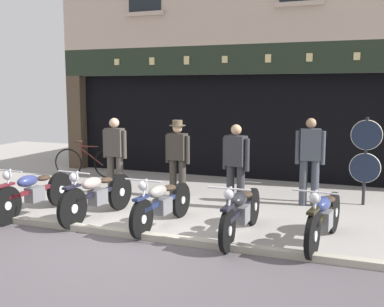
% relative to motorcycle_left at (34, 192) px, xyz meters
% --- Properties ---
extents(ground, '(21.32, 22.00, 0.18)m').
position_rel_motorcycle_left_xyz_m(ground, '(2.20, -1.56, -0.47)').
color(ground, '#9C9791').
extents(shop_facade, '(9.62, 4.42, 6.55)m').
position_rel_motorcycle_left_xyz_m(shop_facade, '(2.20, 6.41, 1.33)').
color(shop_facade, black).
rests_on(shop_facade, ground).
extents(motorcycle_left, '(0.62, 2.03, 0.93)m').
position_rel_motorcycle_left_xyz_m(motorcycle_left, '(0.00, 0.00, 0.00)').
color(motorcycle_left, black).
rests_on(motorcycle_left, ground).
extents(motorcycle_center_left, '(0.62, 2.02, 0.93)m').
position_rel_motorcycle_left_xyz_m(motorcycle_center_left, '(1.19, 0.19, 0.01)').
color(motorcycle_center_left, black).
rests_on(motorcycle_center_left, ground).
extents(motorcycle_center, '(0.62, 1.95, 0.90)m').
position_rel_motorcycle_left_xyz_m(motorcycle_center, '(2.44, 0.14, -0.01)').
color(motorcycle_center, black).
rests_on(motorcycle_center, ground).
extents(motorcycle_center_right, '(0.62, 2.05, 0.90)m').
position_rel_motorcycle_left_xyz_m(motorcycle_center_right, '(3.78, 0.09, -0.01)').
color(motorcycle_center_right, black).
rests_on(motorcycle_center_right, ground).
extents(motorcycle_right, '(0.62, 1.97, 0.92)m').
position_rel_motorcycle_left_xyz_m(motorcycle_right, '(4.98, 0.19, -0.00)').
color(motorcycle_right, black).
rests_on(motorcycle_right, ground).
extents(salesman_left, '(0.56, 0.25, 1.64)m').
position_rel_motorcycle_left_xyz_m(salesman_left, '(0.48, 2.01, 0.48)').
color(salesman_left, '#47423D').
rests_on(salesman_left, ground).
extents(shopkeeper_center, '(0.56, 0.34, 1.61)m').
position_rel_motorcycle_left_xyz_m(shopkeeper_center, '(1.83, 2.25, 0.46)').
color(shopkeeper_center, '#38332D').
rests_on(shopkeeper_center, ground).
extents(salesman_right, '(0.55, 0.31, 1.59)m').
position_rel_motorcycle_left_xyz_m(salesman_right, '(3.22, 1.76, 0.45)').
color(salesman_right, '#2D2D33').
rests_on(salesman_right, ground).
extents(assistant_far_right, '(0.55, 0.29, 1.70)m').
position_rel_motorcycle_left_xyz_m(assistant_far_right, '(4.49, 2.48, 0.51)').
color(assistant_far_right, '#3D424C').
rests_on(assistant_far_right, ground).
extents(tyre_sign_pole, '(0.58, 0.06, 1.71)m').
position_rel_motorcycle_left_xyz_m(tyre_sign_pole, '(5.48, 2.90, 0.60)').
color(tyre_sign_pole, '#232328').
rests_on(tyre_sign_pole, ground).
extents(advert_board_near, '(0.79, 0.03, 1.02)m').
position_rel_motorcycle_left_xyz_m(advert_board_near, '(0.21, 4.82, 1.22)').
color(advert_board_near, silver).
extents(leaning_bicycle, '(1.77, 0.55, 0.96)m').
position_rel_motorcycle_left_xyz_m(leaning_bicycle, '(-1.19, 3.46, -0.04)').
color(leaning_bicycle, black).
rests_on(leaning_bicycle, ground).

